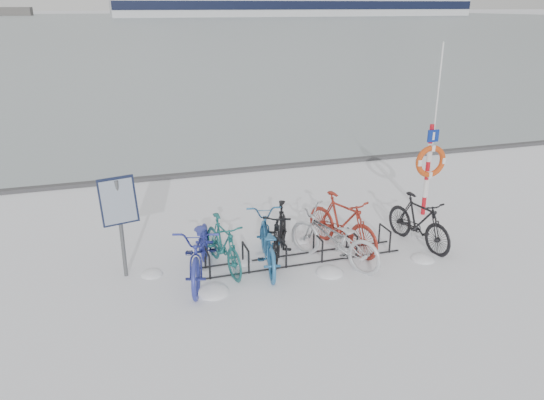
# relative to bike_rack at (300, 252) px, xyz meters

# --- Properties ---
(ground) EXTENTS (900.00, 900.00, 0.00)m
(ground) POSITION_rel_bike_rack_xyz_m (0.00, 0.00, -0.18)
(ground) COLOR white
(ground) RESTS_ON ground
(ice_sheet) EXTENTS (400.00, 298.00, 0.02)m
(ice_sheet) POSITION_rel_bike_rack_xyz_m (0.00, 155.00, -0.17)
(ice_sheet) COLOR #9EADB3
(ice_sheet) RESTS_ON ground
(quay_edge) EXTENTS (400.00, 0.25, 0.10)m
(quay_edge) POSITION_rel_bike_rack_xyz_m (0.00, 5.90, -0.13)
(quay_edge) COLOR #3F3F42
(quay_edge) RESTS_ON ground
(bike_rack) EXTENTS (4.00, 0.48, 0.46)m
(bike_rack) POSITION_rel_bike_rack_xyz_m (0.00, 0.00, 0.00)
(bike_rack) COLOR black
(bike_rack) RESTS_ON ground
(info_board) EXTENTS (0.66, 0.37, 1.87)m
(info_board) POSITION_rel_bike_rack_xyz_m (-3.23, 0.34, 1.17)
(info_board) COLOR #595B5E
(info_board) RESTS_ON ground
(lifebuoy_station) EXTENTS (0.75, 0.22, 3.88)m
(lifebuoy_station) POSITION_rel_bike_rack_xyz_m (3.58, 1.30, 1.12)
(lifebuoy_station) COLOR #B60E19
(lifebuoy_station) RESTS_ON ground
(bike_0) EXTENTS (1.34, 2.31, 1.15)m
(bike_0) POSITION_rel_bike_rack_xyz_m (-1.92, -0.06, 0.39)
(bike_0) COLOR #2B3496
(bike_0) RESTS_ON ground
(bike_1) EXTENTS (0.74, 1.74, 1.01)m
(bike_1) POSITION_rel_bike_rack_xyz_m (-1.46, 0.15, 0.33)
(bike_1) COLOR #195B5C
(bike_1) RESTS_ON ground
(bike_2) EXTENTS (1.00, 2.02, 1.01)m
(bike_2) POSITION_rel_bike_rack_xyz_m (-0.66, 0.01, 0.33)
(bike_2) COLOR #296AA2
(bike_2) RESTS_ON ground
(bike_3) EXTENTS (1.25, 1.85, 1.09)m
(bike_3) POSITION_rel_bike_rack_xyz_m (-0.34, 0.24, 0.36)
(bike_3) COLOR black
(bike_3) RESTS_ON ground
(bike_4) EXTENTS (1.67, 2.11, 1.07)m
(bike_4) POSITION_rel_bike_rack_xyz_m (0.56, -0.26, 0.35)
(bike_4) COLOR #B7BBC0
(bike_4) RESTS_ON ground
(bike_5) EXTENTS (1.17, 1.98, 1.15)m
(bike_5) POSITION_rel_bike_rack_xyz_m (0.99, 0.28, 0.39)
(bike_5) COLOR maroon
(bike_5) RESTS_ON ground
(bike_6) EXTENTS (0.83, 1.84, 1.07)m
(bike_6) POSITION_rel_bike_rack_xyz_m (2.53, -0.03, 0.35)
(bike_6) COLOR black
(bike_6) RESTS_ON ground
(snow_drifts) EXTENTS (6.04, 1.97, 0.20)m
(snow_drifts) POSITION_rel_bike_rack_xyz_m (-0.03, -0.21, -0.18)
(snow_drifts) COLOR white
(snow_drifts) RESTS_ON ground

